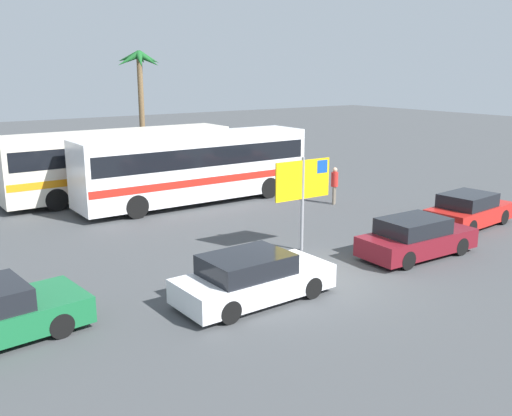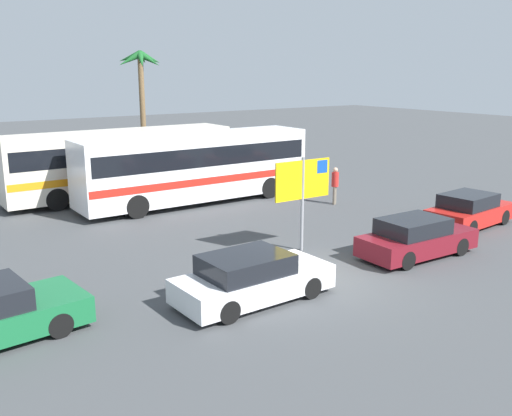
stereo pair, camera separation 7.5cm
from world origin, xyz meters
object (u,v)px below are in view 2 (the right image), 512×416
at_px(bus_front_coach, 195,165).
at_px(ferry_sign, 304,183).
at_px(car_maroon, 416,238).
at_px(bus_rear_coach, 120,160).
at_px(car_red, 470,210).
at_px(pedestrian_by_bus, 335,183).
at_px(car_white, 251,278).

height_order(bus_front_coach, ferry_sign, ferry_sign).
height_order(bus_front_coach, car_maroon, bus_front_coach).
xyz_separation_m(bus_front_coach, bus_rear_coach, (-2.33, 3.21, 0.00)).
relative_size(ferry_sign, car_maroon, 0.77).
relative_size(car_red, pedestrian_by_bus, 2.38).
xyz_separation_m(ferry_sign, car_maroon, (2.60, -2.66, -1.69)).
xyz_separation_m(bus_front_coach, pedestrian_by_bus, (5.05, -3.86, -0.78)).
distance_m(bus_front_coach, ferry_sign, 8.34).
relative_size(car_maroon, pedestrian_by_bus, 2.45).
relative_size(bus_front_coach, car_maroon, 2.61).
bearing_deg(ferry_sign, bus_front_coach, 88.23).
xyz_separation_m(car_red, pedestrian_by_bus, (-1.77, 5.82, 0.37)).
xyz_separation_m(bus_front_coach, car_maroon, (2.13, -10.97, -1.15)).
distance_m(ferry_sign, car_white, 5.03).
xyz_separation_m(bus_rear_coach, ferry_sign, (1.86, -11.52, 0.54)).
bearing_deg(bus_rear_coach, ferry_sign, -80.85).
relative_size(ferry_sign, car_red, 0.79).
bearing_deg(bus_front_coach, car_white, -111.86).
bearing_deg(ferry_sign, car_white, -144.49).
bearing_deg(bus_front_coach, bus_rear_coach, 125.97).
distance_m(bus_front_coach, pedestrian_by_bus, 6.41).
bearing_deg(ferry_sign, pedestrian_by_bus, 40.34).
relative_size(bus_rear_coach, pedestrian_by_bus, 6.41).
height_order(car_maroon, pedestrian_by_bus, pedestrian_by_bus).
bearing_deg(ferry_sign, bus_rear_coach, 100.63).
height_order(ferry_sign, car_maroon, ferry_sign).
bearing_deg(car_maroon, pedestrian_by_bus, 69.33).
xyz_separation_m(bus_rear_coach, car_white, (-2.07, -14.17, -1.15)).
distance_m(car_white, pedestrian_by_bus, 11.83).
xyz_separation_m(ferry_sign, car_red, (7.30, -1.36, -1.69)).
height_order(car_red, pedestrian_by_bus, pedestrian_by_bus).
bearing_deg(car_red, bus_front_coach, 120.04).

